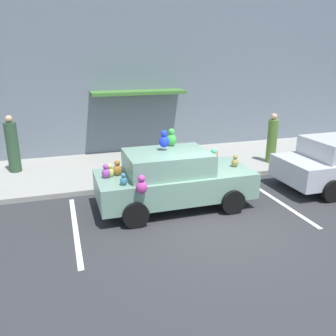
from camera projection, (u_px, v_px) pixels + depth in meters
name	position (u px, v px, depth m)	size (l,w,h in m)	color
ground_plane	(221.00, 227.00, 8.37)	(60.00, 60.00, 0.00)	#2D2D30
sidewalk	(161.00, 164.00, 12.88)	(24.00, 4.00, 0.15)	gray
storefront_building	(145.00, 74.00, 13.86)	(24.00, 1.25, 6.40)	slate
parking_stripe_front	(277.00, 200.00, 9.91)	(0.12, 3.60, 0.01)	silver
parking_stripe_rear	(75.00, 228.00, 8.32)	(0.12, 3.60, 0.01)	silver
plush_covered_car	(173.00, 178.00, 9.28)	(4.12, 2.07, 2.08)	gray
teddy_bear_on_sidewalk	(214.00, 161.00, 12.11)	(0.32, 0.27, 0.62)	#9E723D
pedestrian_near_shopfront	(13.00, 146.00, 11.63)	(0.40, 0.40, 1.91)	#2E4B31
pedestrian_walking_past	(272.00, 140.00, 12.69)	(0.35, 0.35, 1.79)	#567B2F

